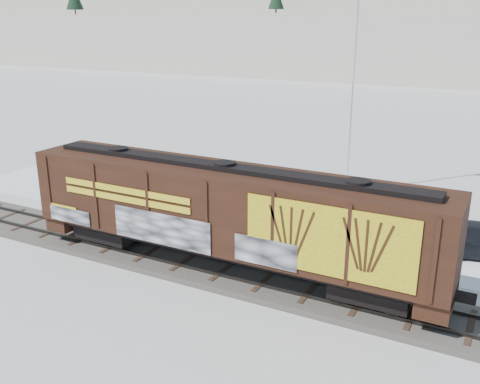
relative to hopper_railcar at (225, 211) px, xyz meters
The scene contains 7 objects.
ground 3.60m from the hopper_railcar, behind, with size 500.00×500.00×0.00m, color white.
rail_track 3.48m from the hopper_railcar, behind, with size 50.00×3.40×0.43m.
parking_strip 8.32m from the hopper_railcar, 105.10° to the left, with size 40.00×8.00×0.03m, color white.
hopper_railcar is the anchor object (origin of this frame).
flagpole 14.22m from the hopper_railcar, 85.07° to the left, with size 2.30×0.90×13.24m.
car_silver 8.30m from the hopper_railcar, 113.27° to the left, with size 1.90×4.73×1.61m, color silver.
car_white 7.10m from the hopper_railcar, 98.20° to the left, with size 1.82×5.23×1.72m, color white.
Camera 1 is at (12.52, -18.47, 10.64)m, focal length 40.00 mm.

